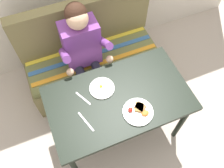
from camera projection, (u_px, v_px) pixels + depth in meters
The scene contains 8 objects.
ground_plane at pixel (117, 129), 2.61m from camera, with size 8.00×8.00×0.00m, color #B4A699.
table at pixel (119, 102), 2.05m from camera, with size 1.20×0.70×0.73m.
couch at pixel (91, 59), 2.69m from camera, with size 1.44×0.56×1.00m.
person at pixel (83, 50), 2.24m from camera, with size 0.45×0.61×1.21m.
plate_breakfast at pixel (138, 111), 1.90m from camera, with size 0.25×0.25×0.05m.
plate_eggs at pixel (102, 88), 2.02m from camera, with size 0.21×0.21×0.04m.
fork at pixel (83, 98), 1.98m from camera, with size 0.01×0.17×0.01m, color silver.
knife at pixel (86, 122), 1.87m from camera, with size 0.01×0.20×0.01m, color silver.
Camera 1 is at (-0.41, -0.84, 2.48)m, focal length 38.11 mm.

